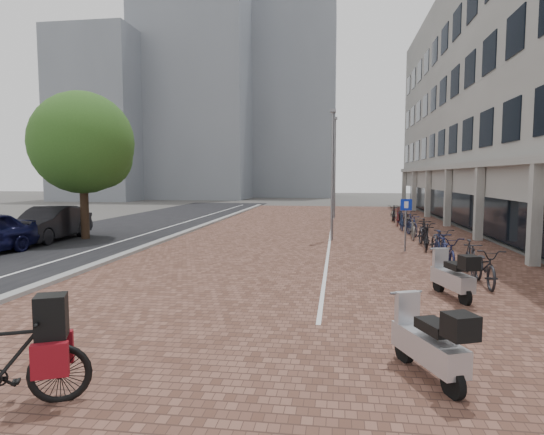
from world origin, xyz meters
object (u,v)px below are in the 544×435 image
at_px(hero_bike, 4,361).
at_px(scooter_back, 428,340).
at_px(car_dark, 49,224).
at_px(scooter_front, 452,275).
at_px(parking_sign, 406,218).

bearing_deg(hero_bike, scooter_back, -97.42).
height_order(car_dark, scooter_back, car_dark).
distance_m(scooter_front, parking_sign, 6.88).
distance_m(car_dark, hero_bike, 16.56).
relative_size(scooter_back, parking_sign, 0.84).
height_order(scooter_back, parking_sign, parking_sign).
height_order(car_dark, scooter_front, car_dark).
relative_size(scooter_front, parking_sign, 0.83).
relative_size(hero_bike, scooter_front, 1.23).
xyz_separation_m(scooter_front, parking_sign, (-0.13, 6.83, 0.75)).
bearing_deg(scooter_back, scooter_front, 51.02).
bearing_deg(parking_sign, scooter_back, -101.56).
bearing_deg(hero_bike, car_dark, 7.64).
distance_m(hero_bike, scooter_front, 9.20).
bearing_deg(parking_sign, hero_bike, -122.04).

